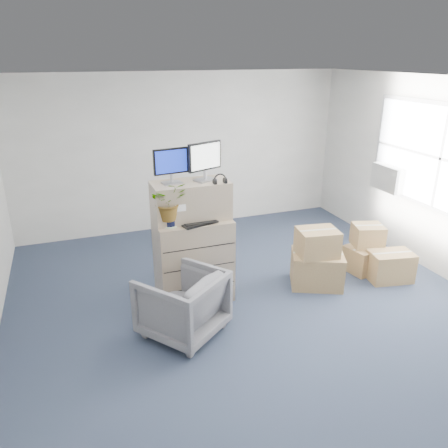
{
  "coord_description": "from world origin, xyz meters",
  "views": [
    {
      "loc": [
        -1.99,
        -4.09,
        3.07
      ],
      "look_at": [
        -0.34,
        0.4,
        1.2
      ],
      "focal_mm": 35.0,
      "sensor_mm": 36.0,
      "label": 1
    }
  ],
  "objects": [
    {
      "name": "ground",
      "position": [
        0.0,
        0.0,
        0.0
      ],
      "size": [
        7.0,
        7.0,
        0.0
      ],
      "primitive_type": "plane",
      "color": "#23303F",
      "rests_on": "ground"
    },
    {
      "name": "wall_back",
      "position": [
        0.0,
        3.51,
        1.4
      ],
      "size": [
        6.0,
        0.02,
        2.8
      ],
      "primitive_type": "cube",
      "color": "#B9B7AF",
      "rests_on": "ground"
    },
    {
      "name": "window",
      "position": [
        2.96,
        0.5,
        1.7
      ],
      "size": [
        0.07,
        2.72,
        1.52
      ],
      "color": "gray",
      "rests_on": "wall_right"
    },
    {
      "name": "ac_unit",
      "position": [
        2.87,
        1.4,
        1.2
      ],
      "size": [
        0.24,
        0.6,
        0.4
      ],
      "primitive_type": "cube",
      "color": "silver",
      "rests_on": "wall_right"
    },
    {
      "name": "filing_cabinet_lower",
      "position": [
        -0.59,
        0.88,
        0.56
      ],
      "size": [
        0.96,
        0.59,
        1.11
      ],
      "primitive_type": "cube",
      "rotation": [
        0.0,
        0.0,
        -0.0
      ],
      "color": "tan",
      "rests_on": "ground"
    },
    {
      "name": "filing_cabinet_upper",
      "position": [
        -0.59,
        0.93,
        1.35
      ],
      "size": [
        0.96,
        0.48,
        0.48
      ],
      "primitive_type": "cube",
      "rotation": [
        0.0,
        0.0,
        -0.0
      ],
      "color": "tan",
      "rests_on": "filing_cabinet_lower"
    },
    {
      "name": "monitor_left",
      "position": [
        -0.82,
        0.95,
        1.83
      ],
      "size": [
        0.44,
        0.19,
        0.43
      ],
      "rotation": [
        0.0,
        0.0,
        0.13
      ],
      "color": "#99999E",
      "rests_on": "filing_cabinet_upper"
    },
    {
      "name": "monitor_right",
      "position": [
        -0.39,
        0.93,
        1.86
      ],
      "size": [
        0.47,
        0.26,
        0.48
      ],
      "rotation": [
        0.0,
        0.0,
        0.37
      ],
      "color": "#99999E",
      "rests_on": "filing_cabinet_upper"
    },
    {
      "name": "headphones",
      "position": [
        -0.27,
        0.74,
        1.64
      ],
      "size": [
        0.16,
        0.02,
        0.16
      ],
      "primitive_type": "torus",
      "rotation": [
        1.57,
        0.0,
        -0.0
      ],
      "color": "black",
      "rests_on": "filing_cabinet_upper"
    },
    {
      "name": "keyboard",
      "position": [
        -0.55,
        0.7,
        1.13
      ],
      "size": [
        0.48,
        0.29,
        0.02
      ],
      "primitive_type": "cube",
      "rotation": [
        0.0,
        0.0,
        0.25
      ],
      "color": "black",
      "rests_on": "filing_cabinet_lower"
    },
    {
      "name": "mouse",
      "position": [
        -0.27,
        0.74,
        1.13
      ],
      "size": [
        0.13,
        0.1,
        0.04
      ],
      "primitive_type": "ellipsoid",
      "rotation": [
        0.0,
        0.0,
        -0.32
      ],
      "color": "silver",
      "rests_on": "filing_cabinet_lower"
    },
    {
      "name": "water_bottle",
      "position": [
        -0.46,
        0.89,
        1.25
      ],
      "size": [
        0.08,
        0.08,
        0.27
      ],
      "primitive_type": "cylinder",
      "color": "#999CA2",
      "rests_on": "filing_cabinet_lower"
    },
    {
      "name": "phone_dock",
      "position": [
        -0.65,
        0.93,
        1.17
      ],
      "size": [
        0.07,
        0.06,
        0.16
      ],
      "rotation": [
        0.0,
        0.0,
        -0.0
      ],
      "color": "silver",
      "rests_on": "filing_cabinet_lower"
    },
    {
      "name": "external_drive",
      "position": [
        -0.28,
        0.96,
        1.15
      ],
      "size": [
        0.24,
        0.2,
        0.06
      ],
      "primitive_type": "cube",
      "rotation": [
        0.0,
        0.0,
        0.2
      ],
      "color": "black",
      "rests_on": "filing_cabinet_lower"
    },
    {
      "name": "tissue_box",
      "position": [
        -0.25,
        0.94,
        1.23
      ],
      "size": [
        0.26,
        0.15,
        0.09
      ],
      "primitive_type": "cube",
      "rotation": [
        0.0,
        0.0,
        -0.13
      ],
      "color": "#3986C4",
      "rests_on": "external_drive"
    },
    {
      "name": "potted_plant",
      "position": [
        -0.91,
        0.76,
        1.37
      ],
      "size": [
        0.44,
        0.49,
        0.46
      ],
      "rotation": [
        0.0,
        0.0,
        -0.0
      ],
      "color": "#A7BE99",
      "rests_on": "filing_cabinet_lower"
    },
    {
      "name": "office_chair",
      "position": [
        -0.94,
        0.15,
        0.43
      ],
      "size": [
        1.13,
        1.12,
        0.85
      ],
      "primitive_type": "imported",
      "rotation": [
        0.0,
        0.0,
        3.79
      ],
      "color": "#555559",
      "rests_on": "ground"
    },
    {
      "name": "cardboard_boxes",
      "position": [
        1.59,
        0.6,
        0.33
      ],
      "size": [
        1.83,
        0.9,
        0.85
      ],
      "color": "#956B47",
      "rests_on": "ground"
    }
  ]
}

